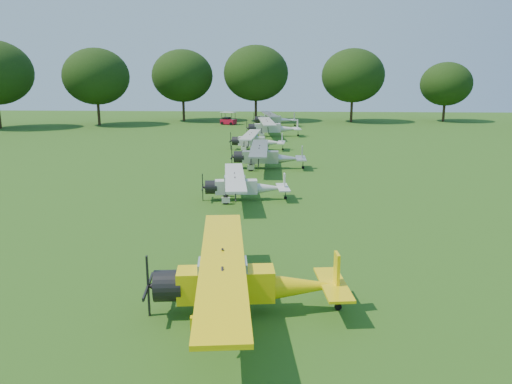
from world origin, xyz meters
The scene contains 9 objects.
ground centered at (0.00, 0.00, 0.00)m, with size 160.00×160.00×0.00m, color #255014.
tree_belt centered at (3.57, 0.16, 8.03)m, with size 137.36×130.27×14.52m.
aircraft_2 centered at (1.43, -14.83, 1.26)m, with size 6.90×10.97×2.15m.
aircraft_3 centered at (0.18, 0.94, 1.04)m, with size 5.73×9.10×1.79m.
aircraft_4 centered at (1.29, 12.13, 1.19)m, with size 6.51×10.35×2.04m.
aircraft_5 centered at (-0.24, 23.12, 1.10)m, with size 5.99×9.54×1.88m.
aircraft_6 centered at (1.17, 35.14, 1.31)m, with size 7.19×11.43×2.24m.
aircraft_7 centered at (1.16, 48.17, 1.26)m, with size 6.94×10.99×2.16m.
golf_cart centered at (-6.29, 50.52, 0.68)m, with size 2.73×2.21×2.04m.
Camera 1 is at (2.83, -30.55, 8.03)m, focal length 35.00 mm.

